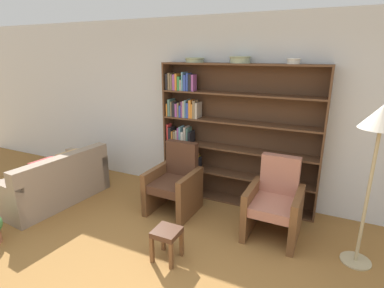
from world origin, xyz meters
TOP-DOWN VIEW (x-y plane):
  - wall_back at (0.00, 2.60)m, footprint 12.00×0.06m
  - bookshelf at (-0.08, 2.42)m, footprint 2.35×0.30m
  - bowl_brass at (-0.54, 2.41)m, footprint 0.29×0.29m
  - bowl_copper at (0.15, 2.41)m, footprint 0.30×0.30m
  - bowl_stoneware at (0.85, 2.41)m, footprint 0.17×0.17m
  - couch at (-2.41, 1.21)m, footprint 1.07×1.64m
  - armchair_leather at (-0.55, 1.77)m, footprint 0.66×0.70m
  - armchair_cushioned at (0.87, 1.77)m, footprint 0.65×0.69m
  - floor_lamp at (1.82, 1.61)m, footprint 0.41×0.41m
  - footstool at (-0.09, 0.75)m, footprint 0.28×0.28m

SIDE VIEW (x-z plane):
  - couch at x=-2.41m, z-range -0.11..0.67m
  - footstool at x=-0.09m, z-range 0.10..0.47m
  - armchair_leather at x=-0.55m, z-range -0.07..0.92m
  - armchair_cushioned at x=0.87m, z-range -0.07..0.92m
  - bookshelf at x=-0.08m, z-range 0.00..2.08m
  - wall_back at x=0.00m, z-range 0.00..2.75m
  - floor_lamp at x=1.82m, z-range 0.65..2.41m
  - bowl_stoneware at x=0.85m, z-range 2.09..2.16m
  - bowl_brass at x=-0.54m, z-range 2.09..2.16m
  - bowl_copper at x=0.15m, z-range 2.09..2.19m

